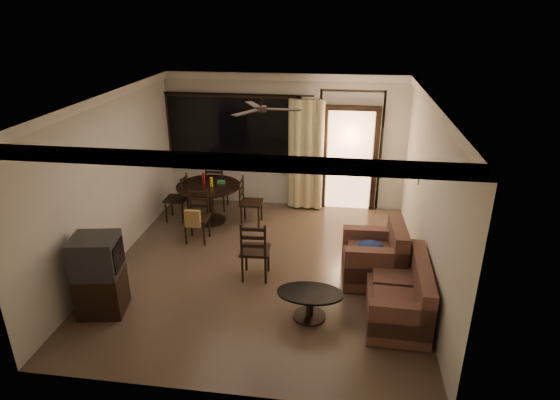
# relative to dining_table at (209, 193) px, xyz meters

# --- Properties ---
(ground) EXTENTS (5.50, 5.50, 0.00)m
(ground) POSITION_rel_dining_table_xyz_m (1.37, -1.65, -0.61)
(ground) COLOR #7F6651
(ground) RESTS_ON ground
(room_shell) EXTENTS (5.50, 6.70, 5.50)m
(room_shell) POSITION_rel_dining_table_xyz_m (1.96, 0.12, 1.22)
(room_shell) COLOR beige
(room_shell) RESTS_ON ground
(dining_table) EXTENTS (1.25, 1.25, 1.00)m
(dining_table) POSITION_rel_dining_table_xyz_m (0.00, 0.00, 0.00)
(dining_table) COLOR black
(dining_table) RESTS_ON ground
(dining_chair_west) EXTENTS (0.42, 0.42, 0.95)m
(dining_chair_west) POSITION_rel_dining_table_xyz_m (-0.67, -0.01, -0.33)
(dining_chair_west) COLOR black
(dining_chair_west) RESTS_ON ground
(dining_chair_east) EXTENTS (0.42, 0.42, 0.95)m
(dining_chair_east) POSITION_rel_dining_table_xyz_m (0.84, 0.01, -0.33)
(dining_chair_east) COLOR black
(dining_chair_east) RESTS_ON ground
(dining_chair_south) EXTENTS (0.42, 0.48, 0.95)m
(dining_chair_south) POSITION_rel_dining_table_xyz_m (0.01, -0.86, -0.31)
(dining_chair_south) COLOR black
(dining_chair_south) RESTS_ON ground
(dining_chair_north) EXTENTS (0.42, 0.42, 0.95)m
(dining_chair_north) POSITION_rel_dining_table_xyz_m (-0.01, 0.64, -0.33)
(dining_chair_north) COLOR black
(dining_chair_north) RESTS_ON ground
(tv_cabinet) EXTENTS (0.70, 0.65, 1.17)m
(tv_cabinet) POSITION_rel_dining_table_xyz_m (-0.68, -3.11, -0.03)
(tv_cabinet) COLOR black
(tv_cabinet) RESTS_ON ground
(sofa) EXTENTS (0.85, 1.54, 0.81)m
(sofa) POSITION_rel_dining_table_xyz_m (3.48, -2.65, -0.29)
(sofa) COLOR #462820
(sofa) RESTS_ON ground
(armchair) EXTENTS (0.96, 0.96, 0.93)m
(armchair) POSITION_rel_dining_table_xyz_m (3.19, -1.76, -0.23)
(armchair) COLOR #462820
(armchair) RESTS_ON ground
(coffee_table) EXTENTS (0.92, 0.55, 0.40)m
(coffee_table) POSITION_rel_dining_table_xyz_m (2.23, -2.86, -0.34)
(coffee_table) COLOR black
(coffee_table) RESTS_ON ground
(side_chair) EXTENTS (0.47, 0.47, 1.02)m
(side_chair) POSITION_rel_dining_table_xyz_m (1.30, -1.94, -0.31)
(side_chair) COLOR black
(side_chair) RESTS_ON ground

